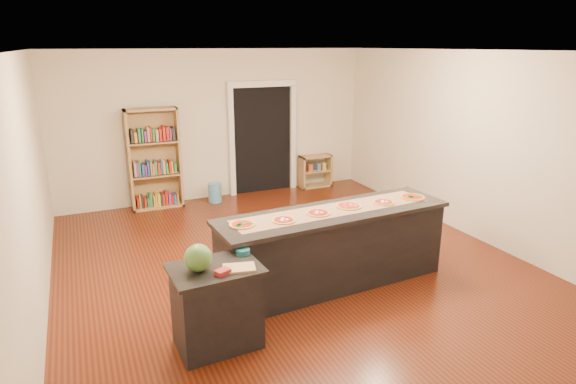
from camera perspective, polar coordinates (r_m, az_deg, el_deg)
name	(u,v)px	position (r m, az deg, el deg)	size (l,w,h in m)	color
room	(294,166)	(6.08, 0.77, 3.10)	(6.00, 7.00, 2.80)	beige
doorway	(263,133)	(9.59, -3.04, 7.05)	(1.40, 0.09, 2.21)	black
kitchen_island	(333,248)	(5.96, 5.40, -6.58)	(2.93, 0.79, 0.96)	black
side_counter	(217,306)	(4.87, -8.44, -13.24)	(0.85, 0.62, 0.84)	black
bookshelf	(154,159)	(8.95, -15.56, 3.79)	(0.91, 0.32, 1.81)	tan
low_shelf	(315,171)	(10.08, 3.24, 2.50)	(0.67, 0.29, 0.67)	tan
waste_bin	(215,193)	(9.21, -8.66, -0.08)	(0.25, 0.25, 0.36)	#508EB2
kraft_paper	(333,210)	(5.81, 5.38, -2.13)	(2.54, 0.46, 0.00)	#8A6347
watermelon	(198,258)	(4.58, -10.60, -7.67)	(0.26, 0.26, 0.26)	#144214
cutting_board	(239,268)	(4.61, -5.81, -8.94)	(0.30, 0.20, 0.02)	tan
package_red	(223,272)	(4.52, -7.74, -9.37)	(0.13, 0.10, 0.05)	maroon
package_teal	(243,251)	(4.91, -5.37, -7.01)	(0.14, 0.14, 0.05)	#195966
pizza_a	(242,224)	(5.31, -5.45, -3.85)	(0.29, 0.29, 0.02)	#AF7B43
pizza_b	(284,220)	(5.42, -0.51, -3.35)	(0.29, 0.29, 0.02)	#AF7B43
pizza_c	(318,213)	(5.65, 3.59, -2.50)	(0.27, 0.27, 0.02)	#AF7B43
pizza_d	(349,206)	(5.94, 7.21, -1.64)	(0.31, 0.31, 0.02)	#AF7B43
pizza_e	(384,202)	(6.14, 11.26, -1.20)	(0.27, 0.27, 0.02)	#AF7B43
pizza_f	(412,197)	(6.43, 14.52, -0.58)	(0.31, 0.31, 0.02)	#AF7B43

